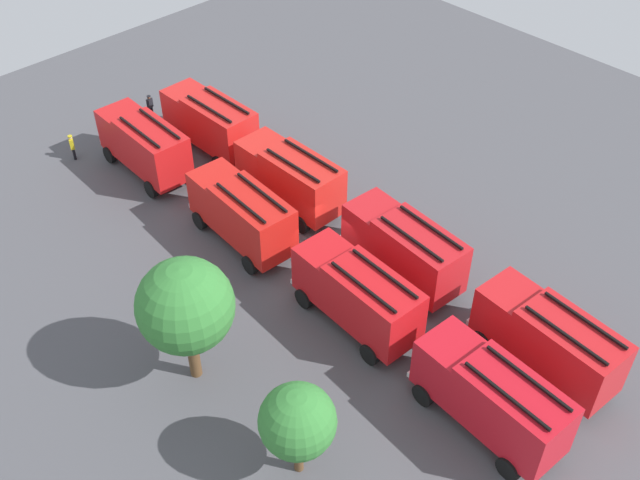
{
  "coord_description": "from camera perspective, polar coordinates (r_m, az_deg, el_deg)",
  "views": [
    {
      "loc": [
        -22.13,
        21.28,
        28.28
      ],
      "look_at": [
        0.0,
        0.0,
        1.4
      ],
      "focal_mm": 42.38,
      "sensor_mm": 36.0,
      "label": 1
    }
  ],
  "objects": [
    {
      "name": "tree_0",
      "position": [
        30.59,
        -1.71,
        -13.54
      ],
      "size": [
        3.17,
        3.17,
        4.92
      ],
      "color": "brown",
      "rests_on": "ground"
    },
    {
      "name": "firefighter_1",
      "position": [
        51.24,
        -18.2,
        6.77
      ],
      "size": [
        0.48,
        0.4,
        1.75
      ],
      "rotation": [
        0.0,
        0.0,
        1.11
      ],
      "color": "black",
      "rests_on": "ground"
    },
    {
      "name": "ground_plane",
      "position": [
        41.74,
        0.0,
        -1.45
      ],
      "size": [
        63.05,
        63.05,
        0.0
      ],
      "primitive_type": "plane",
      "color": "#4C4C51"
    },
    {
      "name": "fire_truck_6",
      "position": [
        41.65,
        -5.93,
        2.09
      ],
      "size": [
        7.34,
        3.14,
        3.88
      ],
      "rotation": [
        0.0,
        0.0,
        -0.07
      ],
      "color": "red",
      "rests_on": "ground"
    },
    {
      "name": "fire_truck_5",
      "position": [
        36.85,
        2.83,
        -4.02
      ],
      "size": [
        7.32,
        3.07,
        3.88
      ],
      "rotation": [
        0.0,
        0.0,
        -0.05
      ],
      "color": "red",
      "rests_on": "ground"
    },
    {
      "name": "fire_truck_7",
      "position": [
        48.05,
        -13.14,
        7.08
      ],
      "size": [
        7.28,
        2.94,
        3.88
      ],
      "rotation": [
        0.0,
        0.0,
        -0.03
      ],
      "color": "red",
      "rests_on": "ground"
    },
    {
      "name": "traffic_cone_0",
      "position": [
        38.42,
        20.67,
        -9.13
      ],
      "size": [
        0.44,
        0.44,
        0.63
      ],
      "primitive_type": "cone",
      "color": "#F2600C",
      "rests_on": "ground"
    },
    {
      "name": "fire_truck_3",
      "position": [
        49.5,
        -8.32,
        8.88
      ],
      "size": [
        7.22,
        2.8,
        3.88
      ],
      "rotation": [
        0.0,
        0.0,
        0.01
      ],
      "color": "red",
      "rests_on": "ground"
    },
    {
      "name": "tree_1",
      "position": [
        33.36,
        -10.13,
        -4.95
      ],
      "size": [
        4.37,
        4.37,
        6.78
      ],
      "color": "brown",
      "rests_on": "ground"
    },
    {
      "name": "firefighter_0",
      "position": [
        54.3,
        -12.71,
        9.9
      ],
      "size": [
        0.37,
        0.48,
        1.67
      ],
      "rotation": [
        0.0,
        0.0,
        0.34
      ],
      "color": "black",
      "rests_on": "ground"
    },
    {
      "name": "fire_truck_2",
      "position": [
        44.1,
        -2.29,
        4.83
      ],
      "size": [
        7.2,
        2.76,
        3.88
      ],
      "rotation": [
        0.0,
        0.0,
        0.0
      ],
      "color": "red",
      "rests_on": "ground"
    },
    {
      "name": "firefighter_2",
      "position": [
        50.41,
        -10.99,
        7.5
      ],
      "size": [
        0.46,
        0.47,
        1.64
      ],
      "rotation": [
        0.0,
        0.0,
        2.42
      ],
      "color": "black",
      "rests_on": "ground"
    },
    {
      "name": "fire_truck_4",
      "position": [
        33.57,
        12.8,
        -11.39
      ],
      "size": [
        7.35,
        3.16,
        3.88
      ],
      "rotation": [
        0.0,
        0.0,
        -0.07
      ],
      "color": "red",
      "rests_on": "ground"
    },
    {
      "name": "fire_truck_1",
      "position": [
        39.5,
        6.35,
        -0.52
      ],
      "size": [
        7.37,
        3.21,
        3.88
      ],
      "rotation": [
        0.0,
        0.0,
        -0.08
      ],
      "color": "red",
      "rests_on": "ground"
    },
    {
      "name": "fire_truck_0",
      "position": [
        36.33,
        16.85,
        -7.14
      ],
      "size": [
        7.37,
        3.22,
        3.88
      ],
      "rotation": [
        0.0,
        0.0,
        -0.08
      ],
      "color": "red",
      "rests_on": "ground"
    }
  ]
}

